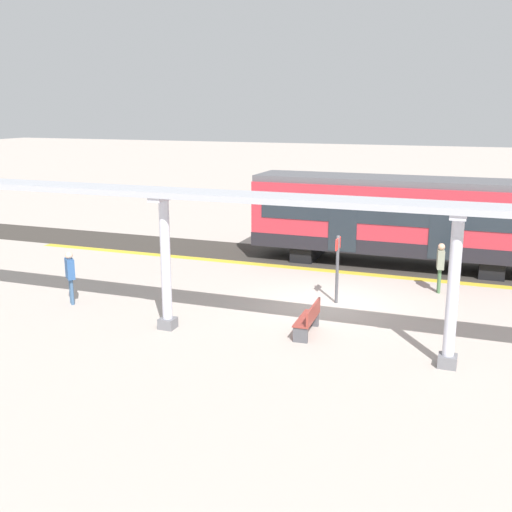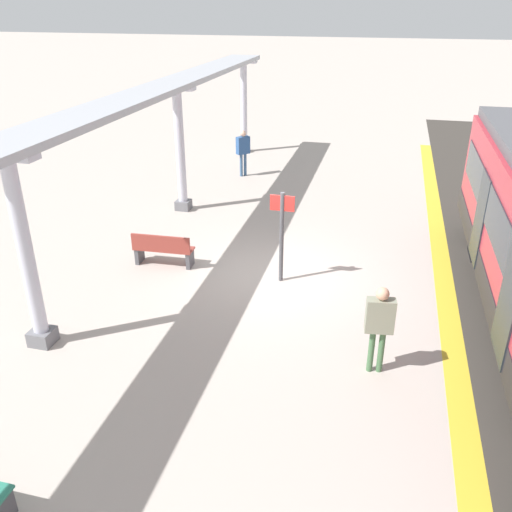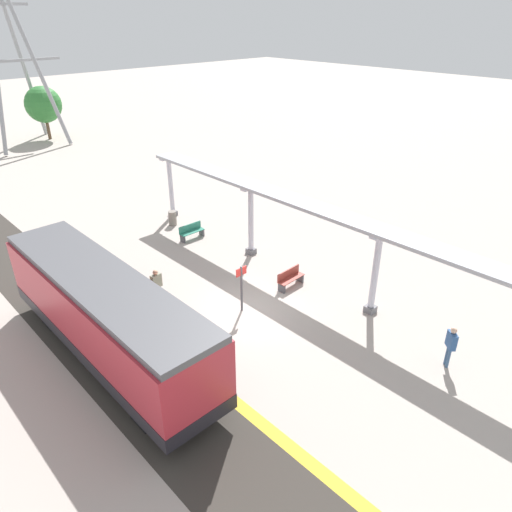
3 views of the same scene
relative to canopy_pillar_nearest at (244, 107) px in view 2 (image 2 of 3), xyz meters
name	(u,v)px [view 2 (image 2 of 3)]	position (x,y,z in m)	size (l,w,h in m)	color
ground_plane	(274,275)	(-3.77, 11.13, -1.93)	(176.00, 176.00, 0.00)	#B0A39A
tactile_edge_strip	(446,295)	(-7.76, 11.13, -1.92)	(0.45, 28.43, 0.01)	gold
canopy_pillar_nearest	(244,107)	(0.00, 0.00, 0.00)	(1.10, 0.44, 3.80)	slate
canopy_pillar_second	(180,150)	(0.00, 7.40, 0.00)	(1.10, 0.44, 3.80)	slate
canopy_pillar_third	(26,254)	(0.00, 15.02, 0.00)	(1.10, 0.44, 3.80)	slate
canopy_beam	(114,106)	(0.00, 11.17, 1.95)	(1.20, 23.14, 0.16)	#A8AAB2
bench_mid_platform	(163,249)	(-0.95, 11.28, -1.48)	(1.52, 0.50, 0.86)	brown
platform_info_sign	(282,229)	(-3.97, 11.34, -0.60)	(0.56, 0.10, 2.20)	#4C4C51
passenger_waiting_near_edge	(380,320)	(-6.31, 14.33, -0.86)	(0.52, 0.29, 1.71)	#456D45
passenger_by_the_benches	(243,148)	(-0.90, 3.46, -0.85)	(0.50, 0.51, 1.72)	#3A5A7F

